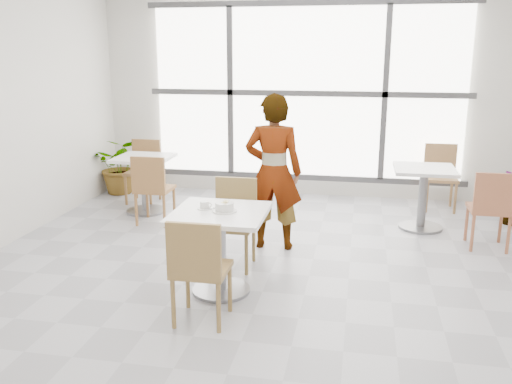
% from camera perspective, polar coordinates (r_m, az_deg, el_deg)
% --- Properties ---
extents(floor, '(7.00, 7.00, 0.00)m').
position_cam_1_polar(floor, '(4.97, 0.67, -10.36)').
color(floor, '#9E9EA5').
rests_on(floor, ground).
extents(wall_back, '(6.00, 0.00, 6.00)m').
position_cam_1_polar(wall_back, '(8.00, 5.27, 10.25)').
color(wall_back, silver).
rests_on(wall_back, ground).
extents(window, '(4.60, 0.07, 2.52)m').
position_cam_1_polar(window, '(7.93, 5.22, 10.22)').
color(window, white).
rests_on(window, ground).
extents(main_table, '(0.80, 0.80, 0.75)m').
position_cam_1_polar(main_table, '(4.79, -3.75, -4.60)').
color(main_table, white).
rests_on(main_table, ground).
extents(chair_near, '(0.42, 0.42, 0.87)m').
position_cam_1_polar(chair_near, '(4.25, -6.03, -7.57)').
color(chair_near, olive).
rests_on(chair_near, ground).
extents(chair_far, '(0.42, 0.42, 0.87)m').
position_cam_1_polar(chair_far, '(5.42, -2.31, -2.53)').
color(chair_far, olive).
rests_on(chair_far, ground).
extents(oatmeal_bowl, '(0.21, 0.21, 0.09)m').
position_cam_1_polar(oatmeal_bowl, '(4.69, -3.30, -1.55)').
color(oatmeal_bowl, silver).
rests_on(oatmeal_bowl, main_table).
extents(coffee_cup, '(0.16, 0.13, 0.07)m').
position_cam_1_polar(coffee_cup, '(4.79, -5.35, -1.42)').
color(coffee_cup, silver).
rests_on(coffee_cup, main_table).
extents(person, '(0.63, 0.43, 1.67)m').
position_cam_1_polar(person, '(5.81, 1.84, 2.06)').
color(person, black).
rests_on(person, ground).
extents(bg_table_left, '(0.70, 0.70, 0.75)m').
position_cam_1_polar(bg_table_left, '(7.34, -11.56, 1.63)').
color(bg_table_left, white).
rests_on(bg_table_left, ground).
extents(bg_table_right, '(0.70, 0.70, 0.75)m').
position_cam_1_polar(bg_table_right, '(6.81, 17.03, 0.27)').
color(bg_table_right, silver).
rests_on(bg_table_right, ground).
extents(bg_chair_left_near, '(0.42, 0.42, 0.87)m').
position_cam_1_polar(bg_chair_left_near, '(6.78, -10.79, 0.71)').
color(bg_chair_left_near, olive).
rests_on(bg_chair_left_near, ground).
extents(bg_chair_left_far, '(0.42, 0.42, 0.87)m').
position_cam_1_polar(bg_chair_left_far, '(7.90, -11.57, 2.63)').
color(bg_chair_left_far, brown).
rests_on(bg_chair_left_far, ground).
extents(bg_chair_right_near, '(0.42, 0.42, 0.87)m').
position_cam_1_polar(bg_chair_right_near, '(6.32, 23.34, -1.26)').
color(bg_chair_right_near, '#A15D3E').
rests_on(bg_chair_right_near, ground).
extents(bg_chair_right_far, '(0.42, 0.42, 0.87)m').
position_cam_1_polar(bg_chair_right_far, '(7.79, 18.66, 1.99)').
color(bg_chair_right_far, '#9F7448').
rests_on(bg_chair_right_far, ground).
extents(plant_left, '(0.80, 0.71, 0.84)m').
position_cam_1_polar(plant_left, '(8.42, -13.87, 2.68)').
color(plant_left, '#5D8B50').
rests_on(plant_left, ground).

